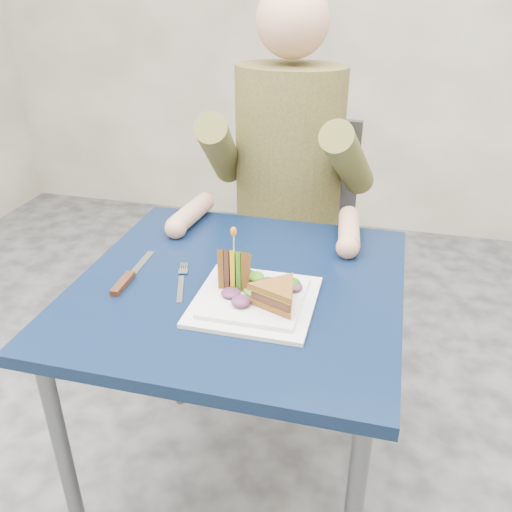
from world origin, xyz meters
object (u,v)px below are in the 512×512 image
(diner, at_px, (288,139))
(sandwich_flat, at_px, (277,295))
(table, at_px, (239,311))
(plate, at_px, (255,300))
(knife, at_px, (127,279))
(sandwich_upright, at_px, (234,269))
(chair, at_px, (292,234))
(fork, at_px, (181,283))

(diner, distance_m, sandwich_flat, 0.69)
(table, xyz_separation_m, diner, (-0.00, 0.57, 0.26))
(table, distance_m, sandwich_flat, 0.20)
(table, distance_m, plate, 0.13)
(diner, height_order, plate, diner)
(plate, xyz_separation_m, knife, (-0.31, 0.01, -0.00))
(sandwich_upright, height_order, knife, sandwich_upright)
(table, relative_size, chair, 0.81)
(chair, xyz_separation_m, plate, (0.06, -0.76, 0.20))
(diner, distance_m, sandwich_upright, 0.61)
(chair, xyz_separation_m, diner, (-0.00, -0.11, 0.37))
(table, xyz_separation_m, knife, (-0.25, -0.06, 0.09))
(plate, xyz_separation_m, sandwich_flat, (0.05, -0.03, 0.04))
(chair, xyz_separation_m, sandwich_flat, (0.11, -0.78, 0.23))
(plate, distance_m, sandwich_flat, 0.07)
(table, height_order, plate, plate)
(table, bearing_deg, knife, -166.24)
(sandwich_upright, distance_m, fork, 0.14)
(table, height_order, chair, chair)
(plate, distance_m, knife, 0.31)
(sandwich_upright, bearing_deg, chair, 90.01)
(diner, relative_size, sandwich_upright, 4.92)
(table, xyz_separation_m, plate, (0.06, -0.08, 0.09))
(fork, bearing_deg, sandwich_flat, -14.72)
(diner, height_order, sandwich_upright, diner)
(sandwich_upright, bearing_deg, sandwich_flat, -31.59)
(chair, xyz_separation_m, fork, (-0.13, -0.72, 0.19))
(diner, bearing_deg, sandwich_flat, -80.32)
(fork, relative_size, knife, 0.79)
(chair, height_order, diner, diner)
(sandwich_flat, xyz_separation_m, knife, (-0.37, 0.04, -0.04))
(table, relative_size, knife, 3.39)
(table, relative_size, sandwich_flat, 4.62)
(sandwich_flat, bearing_deg, sandwich_upright, 148.41)
(plate, xyz_separation_m, fork, (-0.19, 0.04, -0.01))
(plate, distance_m, sandwich_upright, 0.09)
(table, relative_size, plate, 2.88)
(diner, bearing_deg, plate, -84.76)
(table, height_order, fork, fork)
(knife, bearing_deg, plate, -2.71)
(fork, bearing_deg, sandwich_upright, 2.96)
(table, distance_m, knife, 0.28)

